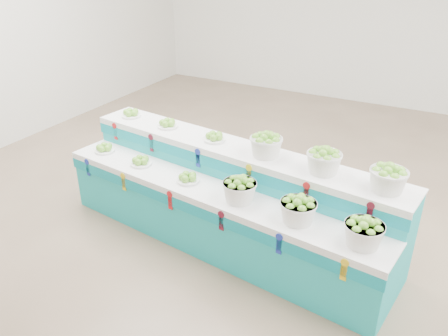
{
  "coord_description": "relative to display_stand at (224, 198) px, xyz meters",
  "views": [
    {
      "loc": [
        1.28,
        -4.22,
        2.99
      ],
      "look_at": [
        -0.71,
        -0.51,
        0.87
      ],
      "focal_mm": 36.74,
      "sensor_mm": 36.0,
      "label": 1
    }
  ],
  "objects": [
    {
      "name": "basket_upper_mid",
      "position": [
        1.0,
        0.1,
        0.63
      ],
      "size": [
        0.37,
        0.37,
        0.24
      ],
      "primitive_type": null,
      "rotation": [
        0.0,
        0.0,
        -0.13
      ],
      "color": "silver",
      "rests_on": "display_stand"
    },
    {
      "name": "basket_upper_left",
      "position": [
        0.38,
        0.19,
        0.63
      ],
      "size": [
        0.37,
        0.37,
        0.24
      ],
      "primitive_type": null,
      "rotation": [
        0.0,
        0.0,
        -0.13
      ],
      "color": "silver",
      "rests_on": "display_stand"
    },
    {
      "name": "plate_lower_right",
      "position": [
        -0.32,
        -0.19,
        0.26
      ],
      "size": [
        0.27,
        0.27,
        0.1
      ],
      "primitive_type": "cylinder",
      "rotation": [
        0.0,
        0.0,
        -0.13
      ],
      "color": "white",
      "rests_on": "display_stand"
    },
    {
      "name": "display_stand",
      "position": [
        0.0,
        0.0,
        0.0
      ],
      "size": [
        3.87,
        1.46,
        1.02
      ],
      "primitive_type": null,
      "rotation": [
        0.0,
        0.0,
        -0.13
      ],
      "color": "#1BAEB3",
      "rests_on": "ground"
    },
    {
      "name": "basket_lower_right",
      "position": [
        1.53,
        -0.44,
        0.33
      ],
      "size": [
        0.37,
        0.37,
        0.24
      ],
      "primitive_type": null,
      "rotation": [
        0.0,
        0.0,
        -0.13
      ],
      "color": "silver",
      "rests_on": "display_stand"
    },
    {
      "name": "plate_upper_mid",
      "position": [
        -0.94,
        0.36,
        0.56
      ],
      "size": [
        0.27,
        0.27,
        0.1
      ],
      "primitive_type": "cylinder",
      "rotation": [
        0.0,
        0.0,
        -0.13
      ],
      "color": "white",
      "rests_on": "display_stand"
    },
    {
      "name": "plate_lower_mid",
      "position": [
        -1.0,
        -0.1,
        0.26
      ],
      "size": [
        0.27,
        0.27,
        0.1
      ],
      "primitive_type": "cylinder",
      "rotation": [
        0.0,
        0.0,
        -0.13
      ],
      "color": "white",
      "rests_on": "display_stand"
    },
    {
      "name": "back_wall",
      "position": [
        0.71,
        5.51,
        1.49
      ],
      "size": [
        10.0,
        0.0,
        10.0
      ],
      "primitive_type": "plane",
      "rotation": [
        1.57,
        0.0,
        0.0
      ],
      "color": "silver",
      "rests_on": "ground"
    },
    {
      "name": "plate_upper_right",
      "position": [
        -0.26,
        0.27,
        0.56
      ],
      "size": [
        0.27,
        0.27,
        0.1
      ],
      "primitive_type": "cylinder",
      "rotation": [
        0.0,
        0.0,
        -0.13
      ],
      "color": "white",
      "rests_on": "display_stand"
    },
    {
      "name": "plate_lower_left",
      "position": [
        -1.59,
        -0.03,
        0.26
      ],
      "size": [
        0.27,
        0.27,
        0.1
      ],
      "primitive_type": "cylinder",
      "rotation": [
        0.0,
        0.0,
        -0.13
      ],
      "color": "white",
      "rests_on": "display_stand"
    },
    {
      "name": "plate_upper_left",
      "position": [
        -1.53,
        0.44,
        0.56
      ],
      "size": [
        0.27,
        0.27,
        0.1
      ],
      "primitive_type": "cylinder",
      "rotation": [
        0.0,
        0.0,
        -0.13
      ],
      "color": "white",
      "rests_on": "display_stand"
    },
    {
      "name": "basket_upper_right",
      "position": [
        1.59,
        0.03,
        0.63
      ],
      "size": [
        0.37,
        0.37,
        0.24
      ],
      "primitive_type": null,
      "rotation": [
        0.0,
        0.0,
        -0.13
      ],
      "color": "silver",
      "rests_on": "display_stand"
    },
    {
      "name": "basket_lower_mid",
      "position": [
        0.94,
        -0.36,
        0.33
      ],
      "size": [
        0.37,
        0.37,
        0.24
      ],
      "primitive_type": null,
      "rotation": [
        0.0,
        0.0,
        -0.13
      ],
      "color": "silver",
      "rests_on": "display_stand"
    },
    {
      "name": "ground",
      "position": [
        0.71,
        0.51,
        -0.51
      ],
      "size": [
        10.0,
        10.0,
        0.0
      ],
      "primitive_type": "plane",
      "color": "brown",
      "rests_on": "ground"
    },
    {
      "name": "basket_lower_left",
      "position": [
        0.32,
        -0.28,
        0.33
      ],
      "size": [
        0.37,
        0.37,
        0.24
      ],
      "primitive_type": null,
      "rotation": [
        0.0,
        0.0,
        -0.13
      ],
      "color": "silver",
      "rests_on": "display_stand"
    }
  ]
}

